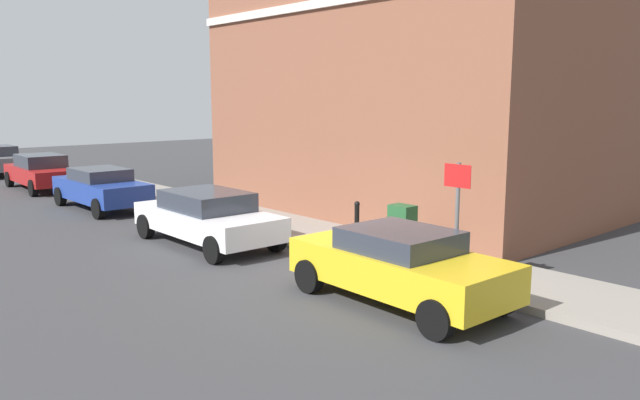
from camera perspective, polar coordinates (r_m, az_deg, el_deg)
The scene contains 10 objects.
ground at distance 13.09m, azimuth 1.26°, elevation -6.83°, with size 80.00×80.00×0.00m, color #38383A.
sidewalk at distance 18.86m, azimuth -6.70°, elevation -1.64°, with size 2.39×30.00×0.15m, color gray.
corner_building at distance 20.38m, azimuth 8.47°, elevation 12.99°, with size 7.68×11.78×9.96m.
car_yellow at distance 11.19m, azimuth 7.31°, elevation -5.87°, with size 1.97×4.20×1.36m.
car_white at distance 15.78m, azimuth -10.34°, elevation -1.49°, with size 1.96×4.51×1.36m.
car_blue at distance 21.78m, azimuth -19.49°, elevation 1.09°, with size 1.82×4.34×1.36m.
car_red at distance 27.39m, azimuth -24.27°, elevation 2.42°, with size 1.93×4.53×1.42m.
utility_cabinet at distance 14.00m, azimuth 7.55°, elevation -2.97°, with size 0.46×0.61×1.15m.
bollard_near_cabinet at distance 15.08m, azimuth 3.41°, elevation -1.92°, with size 0.14×0.14×1.04m.
street_sign at distance 12.06m, azimuth 12.51°, elevation -0.35°, with size 0.08×0.60×2.30m.
Camera 1 is at (-8.56, -9.21, 3.64)m, focal length 34.78 mm.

